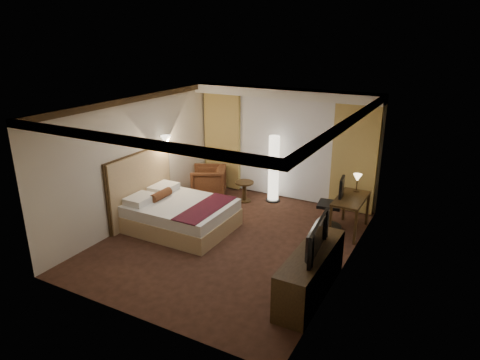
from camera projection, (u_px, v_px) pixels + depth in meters
The scene contains 21 objects.
floor at pixel (230, 240), 8.50m from camera, with size 4.50×5.50×0.01m, color black.
ceiling at pixel (229, 104), 7.60m from camera, with size 4.50×5.50×0.01m, color white.
back_wall at pixel (286, 144), 10.33m from camera, with size 4.50×0.02×2.70m, color beige.
left_wall at pixel (138, 160), 9.06m from camera, with size 0.02×5.50×2.70m, color beige.
right_wall at pixel (348, 197), 7.04m from camera, with size 0.02×5.50×2.70m, color beige.
crown_molding at pixel (229, 108), 7.62m from camera, with size 4.50×5.50×0.12m, color black, non-canonical shape.
soffit at pixel (284, 93), 9.71m from camera, with size 4.50×0.50×0.20m, color white.
curtain_sheer at pixel (285, 149), 10.30m from camera, with size 2.48×0.04×2.45m, color silver.
curtain_left_drape at pixel (223, 141), 11.01m from camera, with size 1.00×0.14×2.45m, color tan.
curtain_right_drape at pixel (355, 159), 9.49m from camera, with size 1.00×0.14×2.45m, color tan.
wall_sconce at pixel (166, 141), 9.55m from camera, with size 0.24×0.24×0.24m, color white, non-canonical shape.
bed at pixel (181, 215), 8.91m from camera, with size 2.04×1.59×0.60m, color white, non-canonical shape.
headboard at pixel (141, 187), 9.22m from camera, with size 0.12×1.89×1.50m, color tan, non-canonical shape.
armchair at pixel (209, 180), 10.66m from camera, with size 0.81×0.76×0.83m, color #482515.
side_table at pixel (244, 191), 10.38m from camera, with size 0.45×0.45×0.50m, color black, non-canonical shape.
floor_lamp at pixel (274, 169), 10.21m from camera, with size 0.34×0.34×1.63m, color white, non-canonical shape.
desk at pixel (350, 215), 8.76m from camera, with size 0.55×1.12×0.75m, color black, non-canonical shape.
desk_lamp at pixel (357, 184), 8.92m from camera, with size 0.18×0.18×0.34m, color #FFD899, non-canonical shape.
office_chair at pixel (330, 203), 8.84m from camera, with size 0.56×0.56×1.15m, color black, non-canonical shape.
dresser at pixel (311, 273), 6.66m from camera, with size 0.50×1.93×0.75m, color black, non-canonical shape.
television at pixel (311, 231), 6.44m from camera, with size 1.15×0.66×0.15m, color black.
Camera 1 is at (3.79, -6.61, 3.95)m, focal length 32.00 mm.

